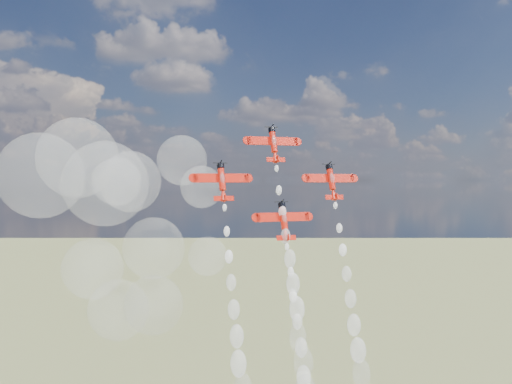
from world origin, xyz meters
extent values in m
cylinder|color=red|center=(4.99, 19.80, 116.90)|extent=(1.61, 3.63, 6.16)
cylinder|color=black|center=(4.99, 20.94, 119.91)|extent=(1.84, 2.13, 1.73)
cube|color=red|center=(4.99, 20.30, 117.08)|extent=(14.02, 1.05, 2.24)
cube|color=white|center=(1.20, 20.43, 117.03)|extent=(5.52, 0.26, 0.60)
cube|color=white|center=(8.78, 20.43, 117.03)|extent=(5.52, 0.26, 0.60)
cube|color=red|center=(4.99, 17.80, 112.13)|extent=(5.06, 0.58, 1.23)
cube|color=red|center=(4.99, 16.91, 112.22)|extent=(0.16, 2.36, 2.09)
ellipsoid|color=silver|center=(4.99, 19.17, 117.02)|extent=(1.26, 2.07, 3.06)
cone|color=red|center=(4.99, 18.23, 112.95)|extent=(1.61, 2.57, 3.37)
cylinder|color=red|center=(-9.86, 16.11, 107.19)|extent=(1.61, 3.63, 6.16)
cylinder|color=black|center=(-9.86, 17.25, 110.20)|extent=(1.84, 2.13, 1.73)
cube|color=red|center=(-9.86, 16.61, 107.37)|extent=(14.02, 1.05, 2.24)
cube|color=white|center=(-13.65, 16.74, 107.32)|extent=(5.52, 0.26, 0.60)
cube|color=white|center=(-6.06, 16.74, 107.32)|extent=(5.52, 0.26, 0.60)
cube|color=red|center=(-9.86, 14.11, 102.41)|extent=(5.06, 0.58, 1.23)
cube|color=red|center=(-9.86, 13.22, 102.50)|extent=(0.16, 2.36, 2.09)
ellipsoid|color=silver|center=(-9.86, 15.48, 107.30)|extent=(1.26, 2.07, 3.06)
cone|color=red|center=(-9.86, 14.54, 103.23)|extent=(1.61, 2.57, 3.37)
cylinder|color=red|center=(19.84, 16.11, 107.19)|extent=(1.61, 3.63, 6.16)
cylinder|color=black|center=(19.84, 17.25, 110.20)|extent=(1.84, 2.13, 1.73)
cube|color=red|center=(19.84, 16.61, 107.37)|extent=(14.02, 1.05, 2.24)
cube|color=white|center=(16.05, 16.74, 107.32)|extent=(5.52, 0.26, 0.60)
cube|color=white|center=(23.63, 16.74, 107.32)|extent=(5.52, 0.26, 0.60)
cube|color=red|center=(19.84, 14.11, 102.41)|extent=(5.06, 0.58, 1.23)
cube|color=red|center=(19.84, 13.22, 102.50)|extent=(0.16, 2.36, 2.09)
ellipsoid|color=silver|center=(19.84, 15.48, 107.30)|extent=(1.26, 2.07, 3.06)
cone|color=red|center=(19.84, 14.54, 103.23)|extent=(1.61, 2.57, 3.37)
cylinder|color=red|center=(4.99, 12.42, 97.47)|extent=(1.61, 3.63, 6.16)
cylinder|color=black|center=(4.99, 13.56, 100.48)|extent=(1.84, 2.13, 1.73)
cube|color=red|center=(4.99, 12.92, 97.65)|extent=(14.02, 1.05, 2.24)
cube|color=white|center=(1.20, 13.05, 97.60)|extent=(5.52, 0.26, 0.60)
cube|color=white|center=(8.78, 13.05, 97.60)|extent=(5.52, 0.26, 0.60)
cube|color=red|center=(4.99, 10.42, 92.69)|extent=(5.06, 0.58, 1.23)
cube|color=red|center=(4.99, 9.53, 92.79)|extent=(0.16, 2.36, 2.09)
ellipsoid|color=silver|center=(4.99, 11.79, 97.59)|extent=(1.26, 2.07, 3.06)
cone|color=red|center=(4.99, 10.85, 93.51)|extent=(1.61, 2.57, 3.37)
sphere|color=white|center=(4.95, 17.18, 109.87)|extent=(1.03, 1.03, 1.03)
sphere|color=white|center=(4.84, 15.18, 104.30)|extent=(1.44, 1.44, 1.44)
sphere|color=white|center=(4.91, 12.94, 98.87)|extent=(1.86, 1.86, 1.86)
sphere|color=white|center=(4.97, 10.84, 93.01)|extent=(2.28, 2.28, 2.28)
sphere|color=white|center=(5.20, 8.52, 87.76)|extent=(2.70, 2.70, 2.70)
sphere|color=white|center=(5.13, 6.37, 82.10)|extent=(3.12, 3.12, 3.12)
sphere|color=white|center=(5.38, 4.52, 76.44)|extent=(3.53, 3.53, 3.53)
sphere|color=white|center=(4.86, 2.64, 70.26)|extent=(3.95, 3.95, 3.95)
sphere|color=white|center=(5.33, 0.49, 64.99)|extent=(4.37, 4.37, 4.37)
sphere|color=white|center=(-9.82, 13.49, 100.20)|extent=(1.03, 1.03, 1.03)
sphere|color=white|center=(-9.84, 11.50, 94.62)|extent=(1.44, 1.44, 1.44)
sphere|color=white|center=(-9.89, 9.36, 88.85)|extent=(1.86, 1.86, 1.86)
sphere|color=white|center=(-9.95, 7.24, 83.15)|extent=(2.28, 2.28, 2.28)
sphere|color=white|center=(-10.06, 4.63, 77.47)|extent=(2.70, 2.70, 2.70)
sphere|color=white|center=(-9.95, 2.61, 71.89)|extent=(3.12, 3.12, 3.12)
sphere|color=white|center=(-10.02, 1.05, 66.25)|extent=(3.53, 3.53, 3.53)
sphere|color=white|center=(19.84, 13.48, 100.31)|extent=(1.03, 1.03, 1.03)
sphere|color=white|center=(19.96, 11.51, 94.57)|extent=(1.44, 1.44, 1.44)
sphere|color=white|center=(19.77, 9.19, 89.25)|extent=(1.86, 1.86, 1.86)
sphere|color=white|center=(19.70, 6.98, 83.58)|extent=(2.28, 2.28, 2.28)
sphere|color=white|center=(19.88, 5.20, 77.78)|extent=(2.70, 2.70, 2.70)
sphere|color=white|center=(19.59, 2.90, 71.86)|extent=(3.12, 3.12, 3.12)
sphere|color=white|center=(19.67, 0.96, 66.30)|extent=(3.53, 3.53, 3.53)
sphere|color=white|center=(19.50, -1.02, 61.44)|extent=(3.95, 3.95, 3.95)
sphere|color=white|center=(4.96, 9.89, 90.56)|extent=(1.03, 1.03, 1.03)
sphere|color=white|center=(5.04, 7.59, 84.74)|extent=(1.44, 1.44, 1.44)
sphere|color=white|center=(4.89, 5.72, 79.36)|extent=(1.86, 1.86, 1.86)
sphere|color=white|center=(4.91, 3.17, 73.95)|extent=(2.28, 2.28, 2.28)
sphere|color=white|center=(4.98, 0.98, 68.39)|extent=(2.70, 2.70, 2.70)
sphere|color=white|center=(4.92, -0.67, 62.12)|extent=(3.12, 3.12, 3.12)
sphere|color=white|center=(-40.24, 21.84, 85.62)|extent=(14.61, 14.61, 14.61)
sphere|color=white|center=(-51.46, 18.35, 107.88)|extent=(19.40, 19.40, 19.40)
sphere|color=white|center=(-11.09, 33.32, 104.98)|extent=(11.74, 11.74, 11.74)
sphere|color=white|center=(-37.41, 16.35, 106.01)|extent=(19.69, 19.69, 19.69)
sphere|color=white|center=(-18.62, 22.04, 111.80)|extent=(12.65, 12.65, 12.65)
sphere|color=white|center=(-33.33, 36.67, 71.80)|extent=(16.38, 16.38, 16.38)
sphere|color=white|center=(-31.53, 19.07, 106.51)|extent=(14.60, 14.60, 14.60)
sphere|color=white|center=(-9.74, 32.06, 85.88)|extent=(10.81, 10.81, 10.81)
sphere|color=white|center=(-24.65, 30.14, 88.91)|extent=(16.30, 16.30, 16.30)
sphere|color=white|center=(-43.50, 17.88, 111.96)|extent=(18.40, 18.40, 18.40)
sphere|color=white|center=(-24.15, 34.83, 72.86)|extent=(16.16, 16.16, 16.16)
sphere|color=white|center=(-33.73, 34.61, 106.48)|extent=(12.79, 12.79, 12.79)
camera|label=1|loc=(-43.44, -113.01, 106.81)|focal=38.00mm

